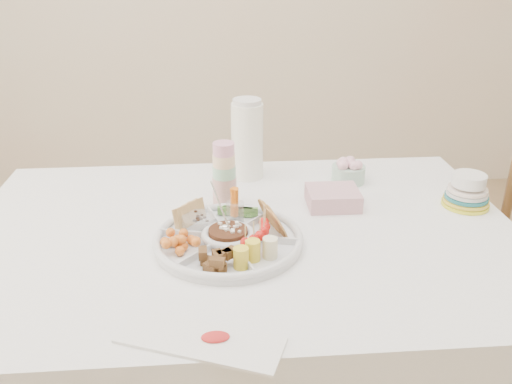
{
  "coord_description": "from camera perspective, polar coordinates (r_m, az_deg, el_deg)",
  "views": [
    {
      "loc": [
        -0.07,
        -1.3,
        1.46
      ],
      "look_at": [
        0.04,
        0.02,
        0.86
      ],
      "focal_mm": 38.0,
      "sensor_mm": 36.0,
      "label": 1
    }
  ],
  "objects": [
    {
      "name": "pita_raisins",
      "position": [
        1.47,
        -6.78,
        -2.49
      ],
      "size": [
        0.15,
        0.15,
        0.07
      ],
      "primitive_type": null,
      "rotation": [
        0.0,
        0.0,
        -0.23
      ],
      "color": "tan",
      "rests_on": "party_tray"
    },
    {
      "name": "banana_tomato",
      "position": [
        1.31,
        1.33,
        -5.11
      ],
      "size": [
        0.14,
        0.14,
        0.1
      ],
      "primitive_type": null,
      "rotation": [
        0.0,
        0.0,
        -0.23
      ],
      "color": "#F3E981",
      "rests_on": "party_tray"
    },
    {
      "name": "placemat",
      "position": [
        1.1,
        -5.9,
        -15.25
      ],
      "size": [
        0.35,
        0.22,
        0.01
      ],
      "primitive_type": "cube",
      "rotation": [
        0.0,
        0.0,
        -0.38
      ],
      "color": "white",
      "rests_on": "dining_table"
    },
    {
      "name": "dining_table",
      "position": [
        1.7,
        -1.29,
        -15.38
      ],
      "size": [
        1.52,
        1.02,
        0.76
      ],
      "primitive_type": "cube",
      "color": "white",
      "rests_on": "floor"
    },
    {
      "name": "chair",
      "position": [
        1.96,
        24.71,
        -7.46
      ],
      "size": [
        0.54,
        0.54,
        1.01
      ],
      "primitive_type": "cube",
      "rotation": [
        0.0,
        0.0,
        0.36
      ],
      "color": "brown",
      "rests_on": "floor"
    },
    {
      "name": "carrot_cucumber",
      "position": [
        1.5,
        -2.02,
        -1.0
      ],
      "size": [
        0.12,
        0.12,
        0.09
      ],
      "primitive_type": null,
      "rotation": [
        0.0,
        0.0,
        -0.23
      ],
      "color": "orange",
      "rests_on": "party_tray"
    },
    {
      "name": "napkin_stack",
      "position": [
        1.63,
        8.1,
        -0.59
      ],
      "size": [
        0.15,
        0.13,
        0.05
      ],
      "primitive_type": "cube",
      "rotation": [
        0.0,
        0.0,
        -0.01
      ],
      "color": "#CF98A4",
      "rests_on": "dining_table"
    },
    {
      "name": "cherries",
      "position": [
        1.37,
        -8.13,
        -5.23
      ],
      "size": [
        0.13,
        0.13,
        0.04
      ],
      "primitive_type": null,
      "rotation": [
        0.0,
        0.0,
        -0.23
      ],
      "color": "orange",
      "rests_on": "party_tray"
    },
    {
      "name": "granola_chunks",
      "position": [
        1.29,
        -4.07,
        -7.05
      ],
      "size": [
        0.11,
        0.11,
        0.04
      ],
      "primitive_type": null,
      "rotation": [
        0.0,
        0.0,
        -0.23
      ],
      "color": "#3E2915",
      "rests_on": "party_tray"
    },
    {
      "name": "tortillas",
      "position": [
        1.43,
        1.97,
        -3.1
      ],
      "size": [
        0.12,
        0.12,
        0.06
      ],
      "primitive_type": null,
      "rotation": [
        0.0,
        0.0,
        -0.23
      ],
      "color": "tan",
      "rests_on": "party_tray"
    },
    {
      "name": "plate_stack",
      "position": [
        1.72,
        21.33,
        -0.02
      ],
      "size": [
        0.17,
        0.17,
        0.09
      ],
      "primitive_type": "cylinder",
      "rotation": [
        0.0,
        0.0,
        0.25
      ],
      "color": "#F9CC50",
      "rests_on": "dining_table"
    },
    {
      "name": "thermos",
      "position": [
        1.78,
        -0.93,
        5.68
      ],
      "size": [
        0.13,
        0.13,
        0.27
      ],
      "primitive_type": "cylinder",
      "rotation": [
        0.0,
        0.0,
        -0.28
      ],
      "color": "white",
      "rests_on": "dining_table"
    },
    {
      "name": "bean_dip",
      "position": [
        1.4,
        -2.95,
        -4.51
      ],
      "size": [
        0.12,
        0.12,
        0.04
      ],
      "primitive_type": "cylinder",
      "rotation": [
        0.0,
        0.0,
        -0.23
      ],
      "color": "#5C281B",
      "rests_on": "party_tray"
    },
    {
      "name": "flower_bowl",
      "position": [
        1.8,
        9.72,
        2.29
      ],
      "size": [
        0.14,
        0.14,
        0.08
      ],
      "primitive_type": "cylinder",
      "rotation": [
        0.0,
        0.0,
        -0.34
      ],
      "color": "#B6ECCC",
      "rests_on": "dining_table"
    },
    {
      "name": "party_tray",
      "position": [
        1.4,
        -2.94,
        -4.78
      ],
      "size": [
        0.46,
        0.46,
        0.04
      ],
      "primitive_type": "cylinder",
      "rotation": [
        0.0,
        0.0,
        -0.23
      ],
      "color": "white",
      "rests_on": "dining_table"
    },
    {
      "name": "cup_stack",
      "position": [
        1.58,
        -3.36,
        1.69
      ],
      "size": [
        0.08,
        0.08,
        0.19
      ],
      "primitive_type": "cylinder",
      "rotation": [
        0.0,
        0.0,
        -0.08
      ],
      "color": "beige",
      "rests_on": "dining_table"
    }
  ]
}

